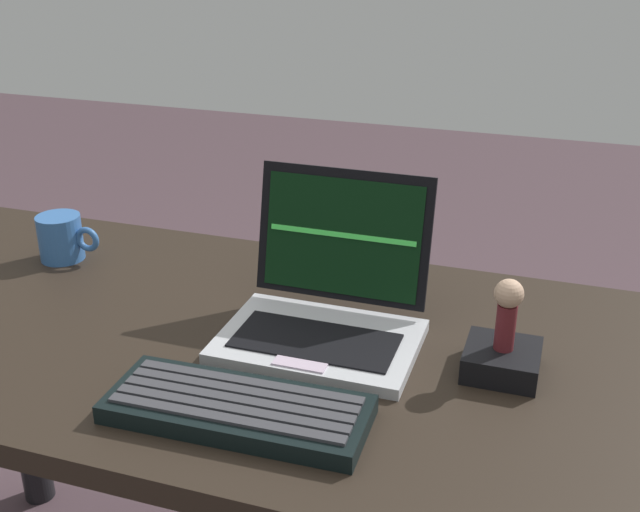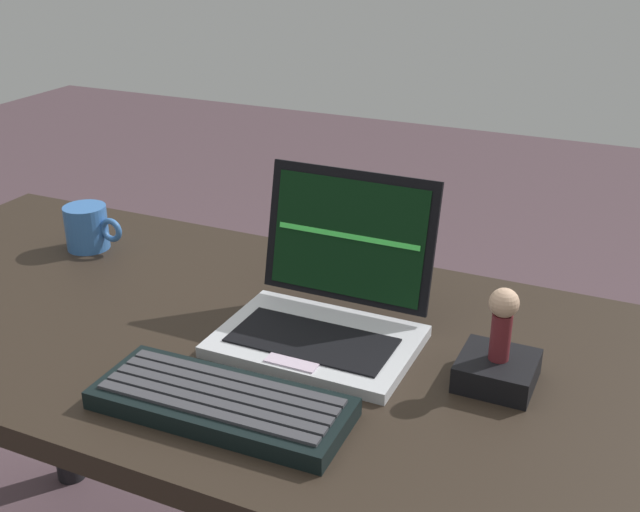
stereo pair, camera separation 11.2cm
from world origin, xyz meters
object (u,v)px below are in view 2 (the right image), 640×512
at_px(figurine_stand, 497,371).
at_px(coffee_mug, 88,227).
at_px(laptop_front, 327,307).
at_px(external_keyboard, 221,403).
at_px(figurine, 503,318).

relative_size(figurine_stand, coffee_mug, 0.85).
height_order(laptop_front, external_keyboard, laptop_front).
bearing_deg(figurine, coffee_mug, 170.38).
bearing_deg(figurine, figurine_stand, 0.00).
distance_m(figurine_stand, coffee_mug, 0.81).
relative_size(figurine_stand, figurine, 0.98).
relative_size(laptop_front, coffee_mug, 2.39).
bearing_deg(laptop_front, figurine, -4.64).
bearing_deg(external_keyboard, coffee_mug, 145.13).
bearing_deg(laptop_front, external_keyboard, -99.85).
bearing_deg(coffee_mug, figurine_stand, -9.62).
bearing_deg(figurine_stand, external_keyboard, -144.75).
distance_m(laptop_front, coffee_mug, 0.55).
relative_size(external_keyboard, figurine, 3.24).
height_order(external_keyboard, coffee_mug, coffee_mug).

